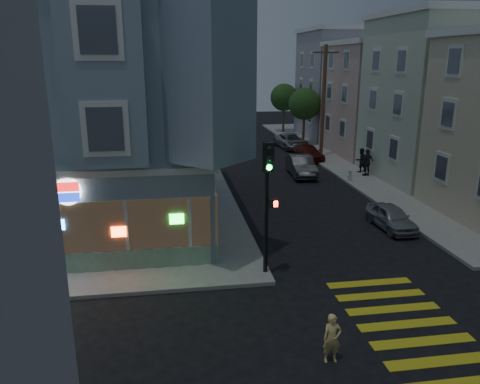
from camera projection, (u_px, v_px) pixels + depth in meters
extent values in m
plane|color=black|center=(198.00, 321.00, 14.92)|extent=(120.00, 120.00, 0.00)
cube|color=gray|center=(447.00, 155.00, 40.15)|extent=(24.00, 42.00, 0.15)
cube|color=gray|center=(58.00, 110.00, 22.93)|extent=(14.00, 14.00, 11.00)
cube|color=silver|center=(61.00, 143.00, 23.38)|extent=(14.30, 14.30, 0.25)
cube|color=#196B33|center=(32.00, 266.00, 17.63)|extent=(13.60, 0.12, 0.80)
cube|color=#382B1E|center=(27.00, 231.00, 17.25)|extent=(13.60, 0.10, 2.00)
cylinder|color=white|center=(68.00, 192.00, 17.01)|extent=(1.00, 0.12, 1.00)
cube|color=beige|center=(469.00, 100.00, 31.52)|extent=(12.00, 8.60, 10.50)
cube|color=#C3A597|center=(403.00, 100.00, 40.28)|extent=(12.00, 8.60, 9.00)
cube|color=gray|center=(362.00, 85.00, 48.62)|extent=(12.00, 8.60, 10.50)
cylinder|color=#4C3826|center=(323.00, 102.00, 38.22)|extent=(0.30, 0.30, 9.00)
cube|color=#4C3826|center=(326.00, 52.00, 37.15)|extent=(2.20, 0.12, 0.12)
cylinder|color=#4C3826|center=(304.00, 127.00, 44.74)|extent=(0.24, 0.24, 3.20)
sphere|color=#214719|center=(305.00, 104.00, 44.14)|extent=(3.00, 3.00, 3.00)
cylinder|color=#4C3826|center=(283.00, 117.00, 52.34)|extent=(0.24, 0.24, 3.20)
sphere|color=#214719|center=(284.00, 97.00, 51.74)|extent=(3.00, 3.00, 3.00)
imported|color=#F5D97D|center=(332.00, 338.00, 12.76)|extent=(0.52, 0.35, 1.42)
imported|color=black|center=(361.00, 160.00, 33.73)|extent=(0.97, 0.83, 1.73)
imported|color=#28242C|center=(367.00, 162.00, 32.64)|extent=(1.19, 0.81, 1.88)
imported|color=#93959A|center=(391.00, 217.00, 22.89)|extent=(1.52, 3.51, 1.18)
imported|color=#343739|center=(301.00, 166.00, 33.31)|extent=(1.81, 4.48, 1.45)
imported|color=#521612|center=(308.00, 153.00, 38.60)|extent=(2.07, 4.22, 1.18)
imported|color=#92979C|center=(292.00, 141.00, 43.52)|extent=(2.64, 5.01, 1.34)
cylinder|color=black|center=(266.00, 208.00, 17.37)|extent=(0.16, 0.16, 5.11)
cube|color=black|center=(268.00, 157.00, 16.61)|extent=(0.40, 0.37, 1.07)
sphere|color=black|center=(270.00, 149.00, 16.36)|extent=(0.20, 0.20, 0.20)
sphere|color=black|center=(269.00, 158.00, 16.45)|extent=(0.20, 0.20, 0.20)
sphere|color=#19F23F|center=(269.00, 167.00, 16.54)|extent=(0.20, 0.20, 0.20)
cube|color=black|center=(274.00, 203.00, 17.16)|extent=(0.37, 0.29, 0.33)
cube|color=#FF2614|center=(275.00, 204.00, 17.05)|extent=(0.22, 0.02, 0.22)
cylinder|color=silver|center=(350.00, 176.00, 31.38)|extent=(0.25, 0.25, 0.63)
sphere|color=silver|center=(351.00, 171.00, 31.28)|extent=(0.27, 0.27, 0.27)
cylinder|color=silver|center=(350.00, 176.00, 31.37)|extent=(0.47, 0.13, 0.13)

